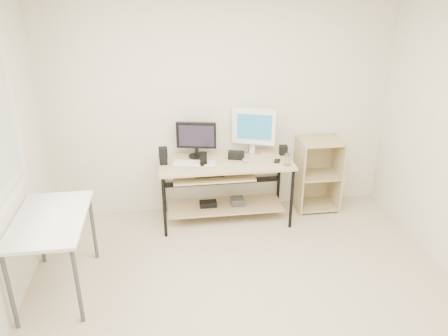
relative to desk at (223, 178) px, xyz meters
name	(u,v)px	position (x,y,z in m)	size (l,w,h in m)	color
room	(238,174)	(-0.11, -1.62, 0.78)	(4.01, 4.01, 2.62)	beige
desk	(223,178)	(0.00, 0.00, 0.00)	(1.50, 0.65, 0.75)	tan
side_table	(51,226)	(-1.65, -1.06, 0.13)	(0.60, 1.00, 0.75)	white
shelf_unit	(317,173)	(1.18, 0.16, -0.09)	(0.50, 0.40, 0.90)	tan
black_monitor	(196,137)	(-0.29, 0.16, 0.45)	(0.45, 0.19, 0.41)	black
white_imac	(254,128)	(0.38, 0.20, 0.52)	(0.49, 0.22, 0.54)	silver
keyboard	(195,163)	(-0.32, -0.03, 0.22)	(0.47, 0.13, 0.02)	white
mouse	(245,160)	(0.24, -0.05, 0.23)	(0.06, 0.10, 0.04)	#B1B1B6
center_speaker	(236,155)	(0.15, 0.04, 0.26)	(0.18, 0.08, 0.09)	black
speaker_left	(163,155)	(-0.67, 0.00, 0.31)	(0.10, 0.10, 0.19)	black
speaker_right	(283,150)	(0.72, 0.10, 0.27)	(0.09, 0.09, 0.11)	black
audio_controller	(203,159)	(-0.23, -0.09, 0.29)	(0.08, 0.05, 0.15)	black
volume_puck	(203,164)	(-0.24, -0.09, 0.22)	(0.06, 0.06, 0.03)	black
smartphone	(277,161)	(0.60, -0.10, 0.22)	(0.06, 0.12, 0.01)	black
coaster	(287,165)	(0.68, -0.22, 0.21)	(0.08, 0.08, 0.01)	#A5734A
drinking_glass	(287,159)	(0.68, -0.22, 0.28)	(0.06, 0.06, 0.13)	white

